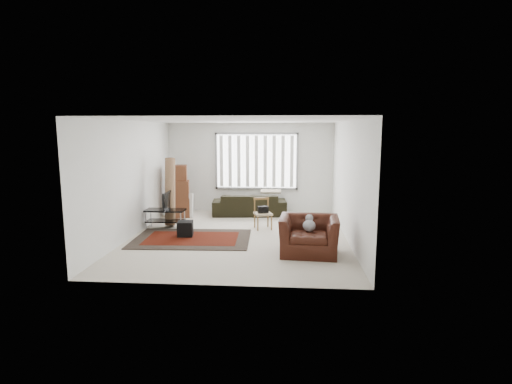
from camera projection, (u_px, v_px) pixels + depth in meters
The scene contains 11 objects.
room at pixel (242, 160), 9.63m from camera, with size 6.00×6.02×2.71m.
persian_rug at pixel (192, 239), 9.18m from camera, with size 2.71×1.86×0.02m.
tv_stand at pixel (165, 215), 10.13m from camera, with size 0.99×0.44×0.49m.
tv at pixel (165, 200), 10.07m from camera, with size 0.80×0.10×0.46m, color black.
subwoofer at pixel (185, 229), 9.36m from camera, with size 0.35×0.35×0.35m, color black.
moving_boxes at pixel (179, 193), 11.48m from camera, with size 0.70×0.66×1.49m.
white_flatpack at pixel (184, 205), 11.43m from camera, with size 0.54×0.08×0.69m, color silver.
rolled_rug at pixel (170, 192), 10.42m from camera, with size 0.26×0.26×1.77m, color brown.
sofa at pixel (249, 201), 11.75m from camera, with size 2.15×0.93×0.83m, color black.
side_chair at pixel (263, 212), 10.09m from camera, with size 0.52×0.52×0.78m.
armchair at pixel (309, 232), 8.05m from camera, with size 1.24×1.10×0.87m.
Camera 1 is at (1.10, -9.07, 2.49)m, focal length 28.00 mm.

